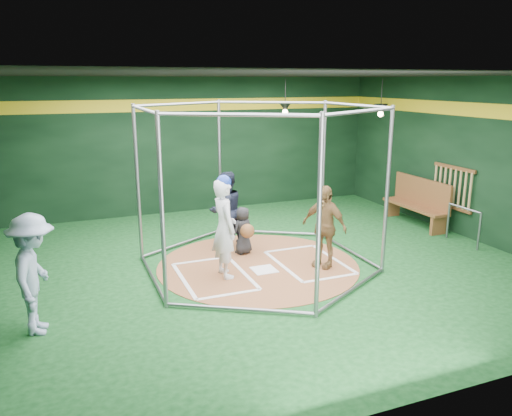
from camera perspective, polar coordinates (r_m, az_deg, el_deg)
name	(u,v)px	position (r m, az deg, el deg)	size (l,w,h in m)	color
room_shell	(258,174)	(9.06, 0.22, 3.87)	(10.10, 9.10, 3.53)	#0D3914
clay_disc	(258,265)	(9.53, 0.22, -6.52)	(3.80, 3.80, 0.01)	brown
home_plate	(264,270)	(9.27, 0.92, -7.07)	(0.43, 0.43, 0.01)	white
batter_box_left	(214,276)	(9.02, -4.84, -7.76)	(1.17, 1.77, 0.01)	white
batter_box_right	(309,262)	(9.69, 6.03, -6.18)	(1.17, 1.77, 0.01)	white
batting_cage	(258,188)	(9.11, 0.23, 2.29)	(4.05, 4.67, 3.00)	gray
bat_rack	(452,187)	(12.19, 21.51, 2.22)	(0.07, 1.25, 0.98)	brown
pendant_lamp_near	(285,107)	(13.10, 3.35, 11.44)	(0.34, 0.34, 0.90)	black
pendant_lamp_far	(381,109)	(12.62, 14.07, 10.93)	(0.34, 0.34, 0.90)	black
batter_figure	(224,227)	(8.75, -3.64, -2.14)	(0.45, 0.66, 1.83)	silver
visitor_leopard	(324,226)	(9.31, 7.78, -2.10)	(0.91, 0.38, 1.55)	#A57C46
catcher_figure	(244,230)	(9.97, -1.43, -2.58)	(0.54, 0.61, 0.96)	black
umpire	(226,210)	(10.30, -3.45, -0.23)	(0.78, 0.61, 1.60)	black
bystander_blue	(34,274)	(7.47, -24.03, -6.93)	(1.10, 0.63, 1.70)	#93A8C3
dugout_bench	(418,201)	(12.66, 18.03, 0.75)	(0.45, 1.94, 1.13)	brown
steel_railing	(464,220)	(11.48, 22.66, -1.23)	(0.05, 0.94, 0.81)	slate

